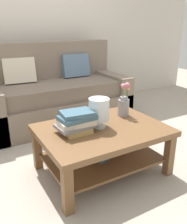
{
  "coord_description": "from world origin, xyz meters",
  "views": [
    {
      "loc": [
        -1.04,
        -2.11,
        1.3
      ],
      "look_at": [
        -0.0,
        -0.29,
        0.53
      ],
      "focal_mm": 39.1,
      "sensor_mm": 36.0,
      "label": 1
    }
  ],
  "objects_px": {
    "book_stack_main": "(76,122)",
    "flower_pitcher": "(124,103)",
    "glass_hurricane_vase": "(99,110)",
    "couch": "(56,95)",
    "coffee_table": "(102,140)"
  },
  "relations": [
    {
      "from": "book_stack_main",
      "to": "glass_hurricane_vase",
      "type": "distance_m",
      "value": 0.23
    },
    {
      "from": "couch",
      "to": "coffee_table",
      "type": "relative_size",
      "value": 1.73
    },
    {
      "from": "glass_hurricane_vase",
      "to": "couch",
      "type": "bearing_deg",
      "value": 84.48
    },
    {
      "from": "glass_hurricane_vase",
      "to": "book_stack_main",
      "type": "bearing_deg",
      "value": 179.65
    },
    {
      "from": "coffee_table",
      "to": "glass_hurricane_vase",
      "type": "height_order",
      "value": "glass_hurricane_vase"
    },
    {
      "from": "flower_pitcher",
      "to": "book_stack_main",
      "type": "bearing_deg",
      "value": -167.4
    },
    {
      "from": "couch",
      "to": "flower_pitcher",
      "type": "distance_m",
      "value": 1.28
    },
    {
      "from": "couch",
      "to": "book_stack_main",
      "type": "bearing_deg",
      "value": -104.27
    },
    {
      "from": "book_stack_main",
      "to": "flower_pitcher",
      "type": "height_order",
      "value": "flower_pitcher"
    },
    {
      "from": "glass_hurricane_vase",
      "to": "flower_pitcher",
      "type": "relative_size",
      "value": 0.78
    },
    {
      "from": "coffee_table",
      "to": "flower_pitcher",
      "type": "relative_size",
      "value": 3.23
    },
    {
      "from": "book_stack_main",
      "to": "flower_pitcher",
      "type": "xyz_separation_m",
      "value": [
        0.58,
        0.13,
        0.03
      ]
    },
    {
      "from": "couch",
      "to": "book_stack_main",
      "type": "xyz_separation_m",
      "value": [
        -0.35,
        -1.38,
        0.17
      ]
    },
    {
      "from": "book_stack_main",
      "to": "glass_hurricane_vase",
      "type": "height_order",
      "value": "glass_hurricane_vase"
    },
    {
      "from": "couch",
      "to": "book_stack_main",
      "type": "height_order",
      "value": "couch"
    }
  ]
}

